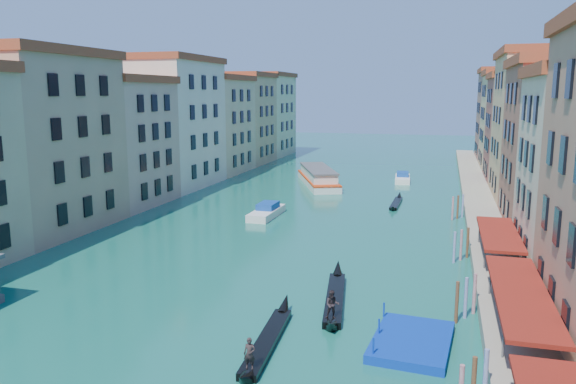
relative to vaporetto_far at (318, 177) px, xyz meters
name	(u,v)px	position (x,y,z in m)	size (l,w,h in m)	color
left_bank_palazzos	(151,129)	(-22.94, -14.15, 8.42)	(12.80, 128.40, 21.00)	#C4B08A
right_bank_palazzos	(550,137)	(33.06, -13.83, 8.46)	(12.80, 128.40, 21.00)	#9F3833
quay	(479,205)	(25.06, -13.82, -0.79)	(4.00, 140.00, 1.00)	#9D977F
restaurant_awnings	(522,296)	(25.25, -55.82, 1.70)	(3.20, 44.55, 3.12)	maroon
mooring_poles_right	(464,287)	(22.16, -50.02, 0.01)	(1.44, 54.24, 3.20)	#532C1C
vaporetto_far	(318,177)	(0.00, 0.00, 0.00)	(11.22, 19.45, 2.86)	silver
gondola_fore	(267,339)	(10.40, -60.42, -0.87)	(1.77, 12.30, 2.45)	black
gondola_right	(335,296)	(13.05, -52.46, -0.78)	(2.98, 13.35, 2.67)	black
gondola_far	(396,202)	(14.20, -13.92, -0.97)	(1.14, 10.84, 1.54)	black
motorboat_mid	(267,211)	(-0.70, -25.93, -0.64)	(2.68, 8.09, 1.67)	white
motorboat_far	(403,178)	(13.45, 7.16, -0.66)	(2.99, 7.92, 1.61)	white
blue_dock	(412,342)	(18.94, -58.17, -1.01)	(5.06, 7.10, 0.56)	#0832AB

